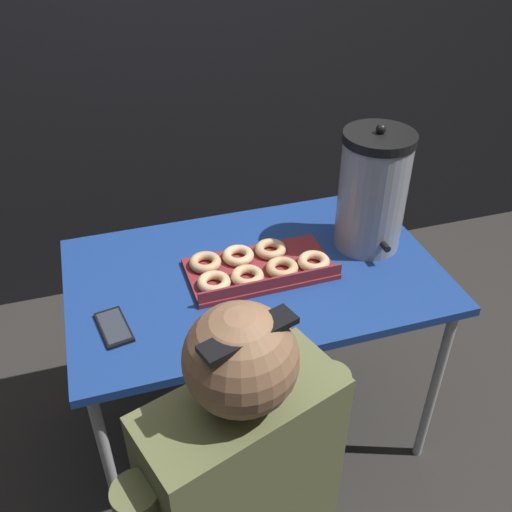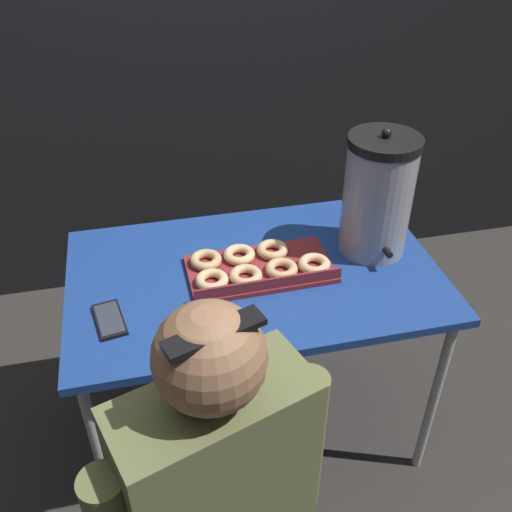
# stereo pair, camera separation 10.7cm
# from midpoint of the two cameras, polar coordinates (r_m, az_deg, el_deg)

# --- Properties ---
(ground_plane) EXTENTS (12.00, 12.00, 0.00)m
(ground_plane) POSITION_cam_midpoint_polar(r_m,az_deg,el_deg) (2.29, -1.53, -16.16)
(ground_plane) COLOR #2D2B28
(folding_table) EXTENTS (1.14, 0.71, 0.73)m
(folding_table) POSITION_cam_midpoint_polar(r_m,az_deg,el_deg) (1.81, -1.87, -3.01)
(folding_table) COLOR navy
(folding_table) RESTS_ON ground
(donut_box) EXTENTS (0.45, 0.25, 0.05)m
(donut_box) POSITION_cam_midpoint_polar(r_m,az_deg,el_deg) (1.76, -1.69, -1.12)
(donut_box) COLOR maroon
(donut_box) RESTS_ON folding_table
(coffee_urn) EXTENTS (0.22, 0.25, 0.42)m
(coffee_urn) POSITION_cam_midpoint_polar(r_m,az_deg,el_deg) (1.82, 9.92, 6.38)
(coffee_urn) COLOR #939399
(coffee_urn) RESTS_ON folding_table
(cell_phone) EXTENTS (0.10, 0.16, 0.01)m
(cell_phone) POSITION_cam_midpoint_polar(r_m,az_deg,el_deg) (1.63, -15.88, -6.91)
(cell_phone) COLOR black
(cell_phone) RESTS_ON folding_table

